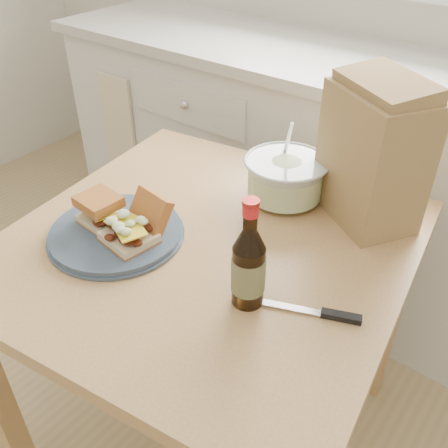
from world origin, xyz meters
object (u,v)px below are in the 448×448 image
Objects in this scene: dining_table at (208,276)px; coleslaw_bowl at (285,180)px; plate at (116,233)px; beer_bottle at (249,266)px; paper_bag at (372,157)px.

dining_table is 4.66× the size of coleslaw_bowl.
dining_table is at bearing -99.10° from coleslaw_bowl.
beer_bottle is at bearing 2.24° from plate.
dining_table is at bearing -93.97° from paper_bag.
paper_bag reaches higher than plate.
beer_bottle reaches higher than coleslaw_bowl.
coleslaw_bowl is at bearing 73.11° from dining_table.
plate is at bearing -155.18° from beer_bottle.
beer_bottle is at bearing -68.38° from coleslaw_bowl.
plate is at bearing -154.44° from dining_table.
dining_table is 0.49m from paper_bag.
dining_table is 0.32m from coleslaw_bowl.
dining_table is at bearing 173.93° from beer_bottle.
beer_bottle is at bearing -36.44° from dining_table.
beer_bottle is at bearing -64.07° from paper_bag.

